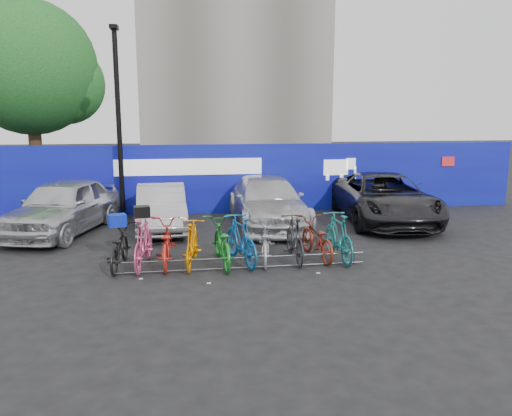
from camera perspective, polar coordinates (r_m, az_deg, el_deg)
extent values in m
plane|color=black|center=(11.79, -1.91, -6.18)|extent=(100.00, 100.00, 0.00)
cube|color=#0E0B9A|center=(17.39, -4.33, 3.32)|extent=(22.00, 0.15, 2.40)
cube|color=white|center=(17.19, -7.66, 4.68)|extent=(5.00, 0.02, 0.55)
cube|color=white|center=(18.07, 9.12, 4.61)|extent=(1.20, 0.02, 0.90)
cube|color=red|center=(19.80, 21.11, 4.99)|extent=(0.50, 0.02, 0.35)
cylinder|color=#382314|center=(21.99, -23.85, 6.08)|extent=(0.50, 0.50, 4.00)
sphere|color=#16481B|center=(22.02, -24.49, 14.39)|extent=(5.20, 5.20, 5.20)
sphere|color=#16481B|center=(21.99, -21.07, 13.07)|extent=(3.20, 3.20, 3.20)
cylinder|color=black|center=(16.71, -15.39, 8.87)|extent=(0.16, 0.16, 6.00)
cube|color=black|center=(16.91, -15.92, 19.24)|extent=(0.25, 0.50, 0.12)
cylinder|color=#595B60|center=(11.14, -1.55, -5.69)|extent=(5.60, 0.03, 0.03)
cylinder|color=#595B60|center=(11.20, -1.54, -6.82)|extent=(5.60, 0.03, 0.03)
cylinder|color=#595B60|center=(11.17, -14.99, -6.77)|extent=(0.03, 0.03, 0.28)
cylinder|color=#595B60|center=(11.10, -8.26, -6.62)|extent=(0.03, 0.03, 0.28)
cylinder|color=#595B60|center=(11.18, -1.54, -6.38)|extent=(0.03, 0.03, 0.28)
cylinder|color=#595B60|center=(11.41, 4.98, -6.07)|extent=(0.03, 0.03, 0.28)
cylinder|color=#595B60|center=(11.77, 11.17, -5.69)|extent=(0.03, 0.03, 0.28)
imported|color=#BABABF|center=(15.45, -21.18, 0.19)|extent=(3.13, 5.03, 1.60)
imported|color=#A4A5A9|center=(15.20, -10.77, 0.05)|extent=(1.57, 4.08, 1.33)
imported|color=silver|center=(15.54, 1.31, 0.75)|extent=(2.08, 5.10, 1.48)
imported|color=black|center=(16.51, 14.38, 1.12)|extent=(3.16, 5.81, 1.54)
imported|color=black|center=(11.65, -15.43, -4.33)|extent=(0.77, 1.87, 0.96)
imported|color=#C94375|center=(11.51, -12.76, -3.86)|extent=(0.79, 1.99, 1.16)
imported|color=red|center=(11.61, -10.28, -4.00)|extent=(0.72, 1.96, 1.02)
imported|color=orange|center=(11.40, -7.31, -4.09)|extent=(0.77, 1.82, 1.06)
imported|color=#187923|center=(11.46, -3.96, -3.93)|extent=(0.84, 2.07, 1.07)
imported|color=#0E56A5|center=(11.50, -1.75, -3.64)|extent=(0.98, 1.99, 1.15)
imported|color=#98999F|center=(11.67, 0.99, -3.88)|extent=(0.93, 1.92, 0.97)
imported|color=#242326|center=(11.76, 4.45, -3.48)|extent=(0.56, 1.83, 1.09)
imported|color=maroon|center=(12.04, 6.92, -3.51)|extent=(0.86, 1.91, 0.97)
imported|color=#156B6E|center=(11.96, 9.42, -3.23)|extent=(0.58, 1.92, 1.14)
cube|color=#091FAE|center=(11.51, -15.58, -1.37)|extent=(0.45, 0.39, 0.27)
cube|color=black|center=(11.36, -12.90, -0.41)|extent=(0.38, 0.35, 0.25)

